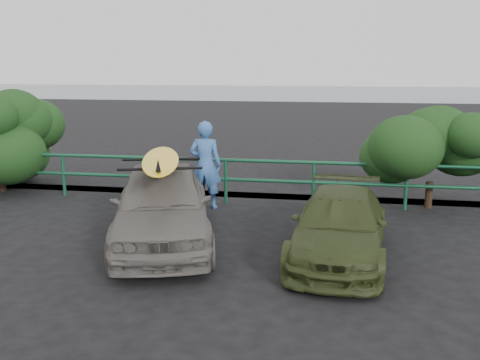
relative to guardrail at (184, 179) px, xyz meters
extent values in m
plane|color=black|center=(0.00, -5.00, -0.52)|extent=(80.00, 80.00, 0.00)
plane|color=slate|center=(0.00, 55.00, -0.52)|extent=(200.00, 200.00, 0.00)
imported|color=#67625C|center=(0.44, -3.00, 0.19)|extent=(2.77, 4.47, 1.42)
imported|color=#313C1A|center=(3.53, -3.19, 0.01)|extent=(1.79, 3.77, 1.06)
imported|color=#3A68B0|center=(0.65, -0.52, 0.45)|extent=(0.71, 0.47, 1.94)
ellipsoid|color=yellow|center=(0.44, -3.00, 0.99)|extent=(1.44, 3.07, 0.09)
camera|label=1|loc=(3.31, -11.77, 2.60)|focal=40.00mm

